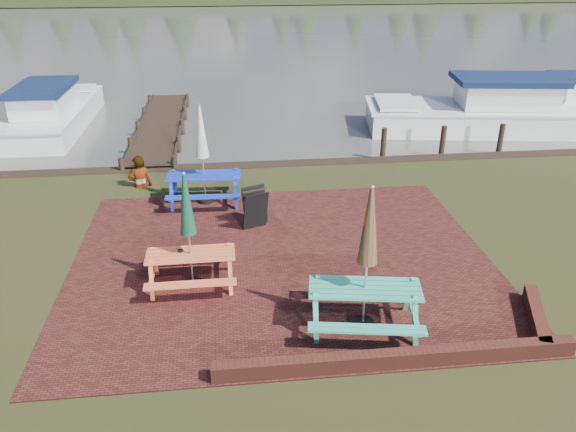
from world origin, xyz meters
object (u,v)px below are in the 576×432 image
(boat_far, at_px, (573,107))
(picnic_table_blue, at_px, (204,170))
(picnic_table_red, at_px, (190,248))
(boat_near, at_px, (482,113))
(jetty, at_px, (161,126))
(chalkboard, at_px, (255,208))
(person, at_px, (137,156))
(picnic_table_teal, at_px, (366,281))
(boat_jetty, at_px, (53,114))

(boat_far, bearing_deg, picnic_table_blue, 122.57)
(picnic_table_red, distance_m, boat_near, 14.60)
(picnic_table_blue, xyz_separation_m, boat_near, (10.32, 6.08, -0.46))
(boat_near, xyz_separation_m, boat_far, (4.04, 0.58, -0.04))
(boat_far, bearing_deg, jetty, 96.56)
(boat_near, bearing_deg, chalkboard, 138.61)
(jetty, relative_size, person, 4.96)
(picnic_table_red, height_order, jetty, picnic_table_red)
(picnic_table_blue, height_order, boat_far, picnic_table_blue)
(picnic_table_teal, distance_m, chalkboard, 4.53)
(picnic_table_red, relative_size, boat_jetty, 0.34)
(boat_far, bearing_deg, picnic_table_red, 134.09)
(picnic_table_teal, bearing_deg, person, 133.46)
(boat_near, bearing_deg, boat_jetty, 91.55)
(picnic_table_teal, relative_size, chalkboard, 2.78)
(picnic_table_blue, bearing_deg, picnic_table_red, -90.10)
(picnic_table_teal, bearing_deg, picnic_table_red, 160.46)
(boat_jetty, bearing_deg, picnic_table_red, -63.90)
(chalkboard, bearing_deg, boat_near, 19.49)
(boat_jetty, height_order, boat_far, boat_far)
(picnic_table_red, distance_m, person, 5.62)
(boat_near, relative_size, boat_far, 1.24)
(picnic_table_teal, relative_size, boat_near, 0.32)
(picnic_table_blue, distance_m, jetty, 7.25)
(picnic_table_teal, distance_m, boat_near, 13.99)
(picnic_table_teal, relative_size, person, 1.48)
(boat_near, height_order, boat_far, boat_near)
(picnic_table_teal, xyz_separation_m, boat_far, (11.45, 12.44, -0.53))
(jetty, xyz_separation_m, person, (-0.07, -5.67, 0.80))
(boat_jetty, bearing_deg, chalkboard, -52.65)
(boat_jetty, xyz_separation_m, boat_near, (16.23, -1.95, 0.06))
(picnic_table_teal, bearing_deg, jetty, 119.77)
(person, bearing_deg, boat_jetty, -65.75)
(chalkboard, relative_size, person, 0.53)
(jetty, height_order, boat_near, boat_near)
(chalkboard, xyz_separation_m, boat_jetty, (-7.16, 9.62, -0.09))
(picnic_table_red, xyz_separation_m, jetty, (-1.61, 11.04, -0.73))
(picnic_table_teal, height_order, person, picnic_table_teal)
(boat_far, distance_m, person, 17.08)
(boat_jetty, distance_m, boat_near, 16.35)
(boat_near, xyz_separation_m, person, (-12.17, -4.78, 0.45))
(jetty, relative_size, boat_jetty, 1.29)
(picnic_table_blue, height_order, person, picnic_table_blue)
(picnic_table_red, height_order, boat_jetty, picnic_table_red)
(boat_jetty, distance_m, boat_far, 20.32)
(picnic_table_red, xyz_separation_m, person, (-1.68, 5.37, 0.07))
(picnic_table_teal, distance_m, picnic_table_blue, 6.47)
(picnic_table_red, bearing_deg, person, 106.94)
(jetty, distance_m, person, 5.73)
(picnic_table_teal, bearing_deg, picnic_table_blue, 126.27)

